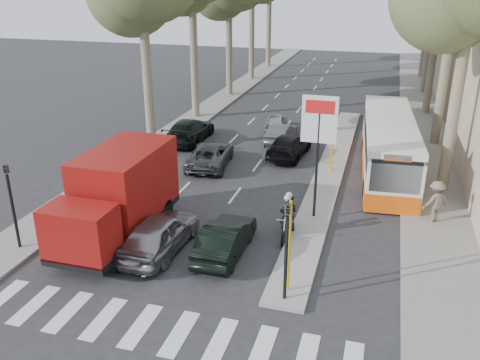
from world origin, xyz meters
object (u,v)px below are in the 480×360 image
at_px(city_bus, 388,144).
at_px(dark_hatchback, 225,238).
at_px(motorcycle, 288,216).
at_px(red_truck, 119,194).
at_px(silver_hatchback, 160,234).

bearing_deg(city_bus, dark_hatchback, -121.75).
height_order(city_bus, motorcycle, city_bus).
height_order(red_truck, motorcycle, red_truck).
bearing_deg(silver_hatchback, red_truck, -15.98).
distance_m(city_bus, motorcycle, 9.57).
height_order(dark_hatchback, city_bus, city_bus).
height_order(silver_hatchback, motorcycle, motorcycle).
relative_size(silver_hatchback, city_bus, 0.39).
xyz_separation_m(silver_hatchback, red_truck, (-2.04, 0.67, 1.15)).
xyz_separation_m(silver_hatchback, city_bus, (8.36, 11.52, 0.83)).
bearing_deg(silver_hatchback, motorcycle, -146.49).
xyz_separation_m(red_truck, city_bus, (10.40, 10.85, -0.32)).
bearing_deg(red_truck, silver_hatchback, -17.98).
bearing_deg(silver_hatchback, city_bus, -123.78).
relative_size(city_bus, motorcycle, 5.17).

